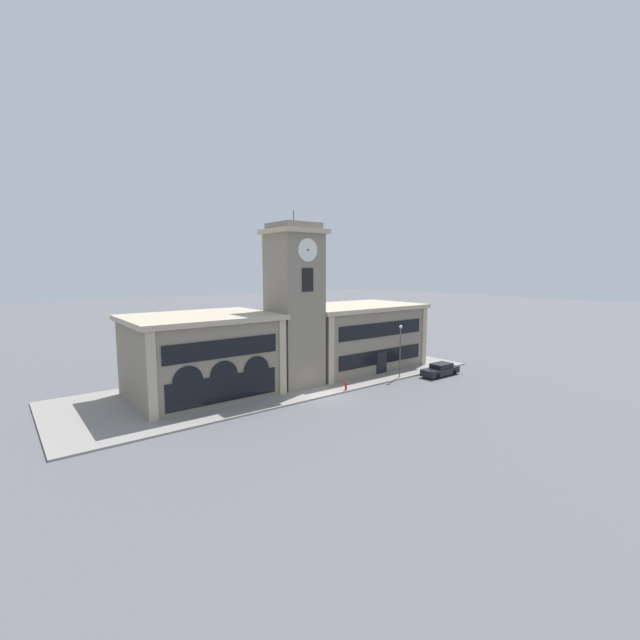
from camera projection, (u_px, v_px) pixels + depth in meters
The scene contains 8 objects.
ground_plane at pixel (326, 397), 39.28m from camera, with size 300.00×300.00×0.00m, color #56565B.
sidewalk_kerb at pixel (284, 380), 44.88m from camera, with size 43.56×14.29×0.15m.
clock_tower at pixel (294, 306), 42.34m from camera, with size 5.18×5.18×17.33m.
town_hall_left_wing at pixel (202, 355), 39.44m from camera, with size 13.10×10.08×7.57m.
town_hall_right_wing at pixel (353, 336), 50.95m from camera, with size 15.94×10.08×7.51m.
parked_car_near at pixel (441, 369), 47.08m from camera, with size 4.81×1.73×1.38m.
street_lamp at pixel (400, 343), 45.48m from camera, with size 0.36×0.36×5.66m.
fire_hydrant at pixel (346, 386), 41.06m from camera, with size 0.22×0.22×0.87m.
Camera 1 is at (-23.84, -29.78, 11.78)m, focal length 24.00 mm.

